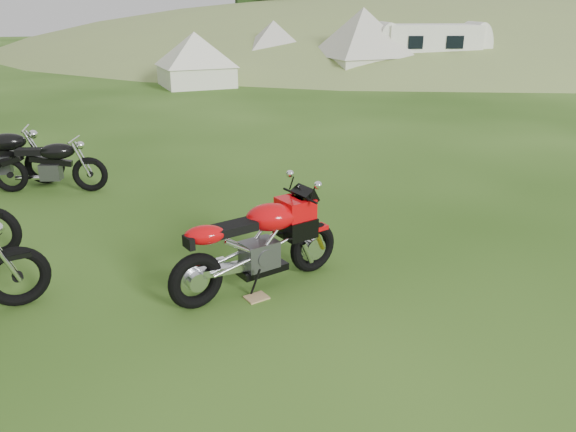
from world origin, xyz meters
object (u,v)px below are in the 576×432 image
object	(u,v)px
sport_motorcycle	(257,238)
vintage_moto_b	(49,164)
plywood_board	(257,297)
tent_mid	(274,46)
tent_left	(195,57)
caravan	(429,51)
tent_right	(362,46)

from	to	relation	value
sport_motorcycle	vintage_moto_b	xyz separation A→B (m)	(-2.85, 4.43, -0.12)
plywood_board	sport_motorcycle	bearing A→B (deg)	73.88
vintage_moto_b	tent_mid	distance (m)	18.92
vintage_moto_b	tent_mid	xyz separation A→B (m)	(7.92, 17.17, 0.74)
plywood_board	tent_left	bearing A→B (deg)	86.71
plywood_board	tent_left	xyz separation A→B (m)	(1.03, 17.96, 1.14)
tent_mid	caravan	bearing A→B (deg)	-28.09
sport_motorcycle	tent_mid	world-z (taller)	tent_mid
sport_motorcycle	plywood_board	distance (m)	0.68
sport_motorcycle	tent_right	distance (m)	20.09
sport_motorcycle	plywood_board	xyz separation A→B (m)	(-0.07, -0.25, -0.63)
sport_motorcycle	tent_mid	bearing A→B (deg)	56.06
plywood_board	caravan	bearing A→B (deg)	57.84
vintage_moto_b	plywood_board	bearing A→B (deg)	-47.14
plywood_board	tent_right	distance (m)	20.39
plywood_board	tent_right	bearing A→B (deg)	65.71
plywood_board	tent_right	xyz separation A→B (m)	(8.37, 18.54, 1.42)
tent_mid	tent_right	bearing A→B (deg)	-44.14
sport_motorcycle	tent_mid	size ratio (longest dim) A/B	0.73
vintage_moto_b	caravan	bearing A→B (deg)	55.75
sport_motorcycle	caravan	size ratio (longest dim) A/B	0.42
tent_mid	plywood_board	bearing A→B (deg)	-101.60
sport_motorcycle	tent_left	bearing A→B (deg)	66.15
sport_motorcycle	tent_right	bearing A→B (deg)	44.85
tent_right	sport_motorcycle	bearing A→B (deg)	-122.52
plywood_board	tent_left	distance (m)	18.03
tent_mid	caravan	size ratio (longest dim) A/B	0.57
tent_mid	tent_right	world-z (taller)	tent_right
sport_motorcycle	tent_left	xyz separation A→B (m)	(0.96, 17.71, 0.52)
tent_left	plywood_board	bearing A→B (deg)	-102.36
caravan	tent_left	bearing A→B (deg)	-168.32
sport_motorcycle	caravan	xyz separation A→B (m)	(11.40, 17.99, 0.54)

